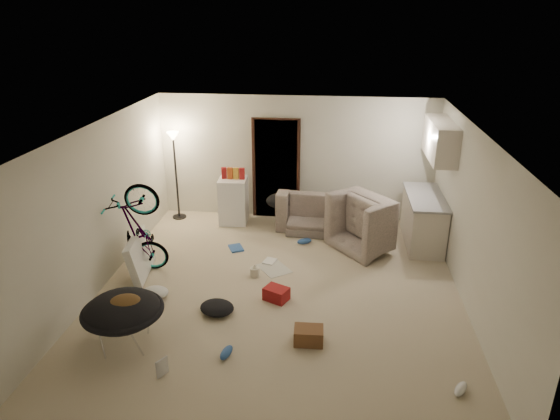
# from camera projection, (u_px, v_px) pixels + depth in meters

# --- Properties ---
(floor) EXTENTS (5.50, 6.00, 0.02)m
(floor) POSITION_uv_depth(u_px,v_px,m) (279.00, 291.00, 7.71)
(floor) COLOR #BFB193
(floor) RESTS_ON ground
(ceiling) EXTENTS (5.50, 6.00, 0.02)m
(ceiling) POSITION_uv_depth(u_px,v_px,m) (279.00, 130.00, 6.77)
(ceiling) COLOR white
(ceiling) RESTS_ON wall_back
(wall_back) EXTENTS (5.50, 0.02, 2.50)m
(wall_back) POSITION_uv_depth(u_px,v_px,m) (296.00, 158.00, 10.01)
(wall_back) COLOR beige
(wall_back) RESTS_ON floor
(wall_front) EXTENTS (5.50, 0.02, 2.50)m
(wall_front) POSITION_uv_depth(u_px,v_px,m) (240.00, 344.00, 4.47)
(wall_front) COLOR beige
(wall_front) RESTS_ON floor
(wall_left) EXTENTS (0.02, 6.00, 2.50)m
(wall_left) POSITION_uv_depth(u_px,v_px,m) (98.00, 208.00, 7.53)
(wall_left) COLOR beige
(wall_left) RESTS_ON floor
(wall_right) EXTENTS (0.02, 6.00, 2.50)m
(wall_right) POSITION_uv_depth(u_px,v_px,m) (475.00, 224.00, 6.95)
(wall_right) COLOR beige
(wall_right) RESTS_ON floor
(doorway) EXTENTS (0.85, 0.10, 2.04)m
(doorway) POSITION_uv_depth(u_px,v_px,m) (276.00, 169.00, 10.10)
(doorway) COLOR black
(doorway) RESTS_ON floor
(door_trim) EXTENTS (0.97, 0.04, 2.10)m
(door_trim) POSITION_uv_depth(u_px,v_px,m) (276.00, 170.00, 10.08)
(door_trim) COLOR #331A11
(door_trim) RESTS_ON floor
(floor_lamp) EXTENTS (0.28, 0.28, 1.81)m
(floor_lamp) POSITION_uv_depth(u_px,v_px,m) (175.00, 157.00, 9.91)
(floor_lamp) COLOR black
(floor_lamp) RESTS_ON floor
(kitchen_counter) EXTENTS (0.60, 1.50, 0.88)m
(kitchen_counter) POSITION_uv_depth(u_px,v_px,m) (423.00, 220.00, 9.13)
(kitchen_counter) COLOR beige
(kitchen_counter) RESTS_ON floor
(counter_top) EXTENTS (0.64, 1.54, 0.04)m
(counter_top) POSITION_uv_depth(u_px,v_px,m) (426.00, 197.00, 8.96)
(counter_top) COLOR gray
(counter_top) RESTS_ON kitchen_counter
(kitchen_uppers) EXTENTS (0.38, 1.40, 0.65)m
(kitchen_uppers) POSITION_uv_depth(u_px,v_px,m) (440.00, 140.00, 8.55)
(kitchen_uppers) COLOR beige
(kitchen_uppers) RESTS_ON wall_right
(sofa) EXTENTS (2.03, 0.90, 0.58)m
(sofa) POSITION_uv_depth(u_px,v_px,m) (328.00, 215.00, 9.78)
(sofa) COLOR #383F38
(sofa) RESTS_ON floor
(armchair) EXTENTS (1.51, 1.52, 0.75)m
(armchair) POSITION_uv_depth(u_px,v_px,m) (376.00, 226.00, 9.06)
(armchair) COLOR #383F38
(armchair) RESTS_ON floor
(bicycle) EXTENTS (1.65, 0.78, 0.93)m
(bicycle) POSITION_uv_depth(u_px,v_px,m) (141.00, 249.00, 8.09)
(bicycle) COLOR black
(bicycle) RESTS_ON floor
(book_asset) EXTENTS (0.29, 0.27, 0.02)m
(book_asset) POSITION_uv_depth(u_px,v_px,m) (157.00, 379.00, 5.85)
(book_asset) COLOR maroon
(book_asset) RESTS_ON floor
(mini_fridge) EXTENTS (0.57, 0.57, 0.92)m
(mini_fridge) POSITION_uv_depth(u_px,v_px,m) (233.00, 201.00, 10.01)
(mini_fridge) COLOR white
(mini_fridge) RESTS_ON floor
(snack_box_0) EXTENTS (0.12, 0.10, 0.30)m
(snack_box_0) POSITION_uv_depth(u_px,v_px,m) (224.00, 175.00, 9.83)
(snack_box_0) COLOR maroon
(snack_box_0) RESTS_ON mini_fridge
(snack_box_1) EXTENTS (0.10, 0.08, 0.30)m
(snack_box_1) POSITION_uv_depth(u_px,v_px,m) (230.00, 175.00, 9.82)
(snack_box_1) COLOR #B64716
(snack_box_1) RESTS_ON mini_fridge
(snack_box_2) EXTENTS (0.11, 0.08, 0.30)m
(snack_box_2) POSITION_uv_depth(u_px,v_px,m) (236.00, 175.00, 9.80)
(snack_box_2) COLOR gold
(snack_box_2) RESTS_ON mini_fridge
(snack_box_3) EXTENTS (0.10, 0.07, 0.30)m
(snack_box_3) POSITION_uv_depth(u_px,v_px,m) (242.00, 175.00, 9.79)
(snack_box_3) COLOR maroon
(snack_box_3) RESTS_ON mini_fridge
(saucer_chair) EXTENTS (1.03, 1.03, 0.73)m
(saucer_chair) POSITION_uv_depth(u_px,v_px,m) (124.00, 317.00, 6.28)
(saucer_chair) COLOR silver
(saucer_chair) RESTS_ON floor
(hoodie) EXTENTS (0.57, 0.52, 0.22)m
(hoodie) POSITION_uv_depth(u_px,v_px,m) (125.00, 305.00, 6.17)
(hoodie) COLOR #54391D
(hoodie) RESTS_ON saucer_chair
(sofa_drape) EXTENTS (0.63, 0.54, 0.28)m
(sofa_drape) POSITION_uv_depth(u_px,v_px,m) (280.00, 201.00, 9.79)
(sofa_drape) COLOR black
(sofa_drape) RESTS_ON sofa
(tv_box) EXTENTS (0.39, 1.02, 0.67)m
(tv_box) POSITION_uv_depth(u_px,v_px,m) (140.00, 256.00, 8.07)
(tv_box) COLOR silver
(tv_box) RESTS_ON floor
(drink_case_a) EXTENTS (0.39, 0.28, 0.22)m
(drink_case_a) POSITION_uv_depth(u_px,v_px,m) (309.00, 335.00, 6.46)
(drink_case_a) COLOR brown
(drink_case_a) RESTS_ON floor
(drink_case_b) EXTENTS (0.42, 0.38, 0.20)m
(drink_case_b) POSITION_uv_depth(u_px,v_px,m) (276.00, 294.00, 7.42)
(drink_case_b) COLOR maroon
(drink_case_b) RESTS_ON floor
(juicer) EXTENTS (0.15, 0.15, 0.21)m
(juicer) POSITION_uv_depth(u_px,v_px,m) (255.00, 271.00, 8.08)
(juicer) COLOR beige
(juicer) RESTS_ON floor
(newspaper) EXTENTS (0.66, 0.68, 0.01)m
(newspaper) POSITION_uv_depth(u_px,v_px,m) (274.00, 268.00, 8.35)
(newspaper) COLOR #BBB8AD
(newspaper) RESTS_ON floor
(book_blue) EXTENTS (0.34, 0.38, 0.03)m
(book_blue) POSITION_uv_depth(u_px,v_px,m) (236.00, 248.00, 9.03)
(book_blue) COLOR #2B549D
(book_blue) RESTS_ON floor
(book_white) EXTENTS (0.25, 0.29, 0.02)m
(book_white) POSITION_uv_depth(u_px,v_px,m) (270.00, 261.00, 8.57)
(book_white) COLOR silver
(book_white) RESTS_ON floor
(shoe_0) EXTENTS (0.31, 0.23, 0.11)m
(shoe_0) POSITION_uv_depth(u_px,v_px,m) (304.00, 241.00, 9.21)
(shoe_0) COLOR #2B549D
(shoe_0) RESTS_ON floor
(shoe_2) EXTENTS (0.18, 0.30, 0.10)m
(shoe_2) POSITION_uv_depth(u_px,v_px,m) (226.00, 352.00, 6.23)
(shoe_2) COLOR #2B549D
(shoe_2) RESTS_ON floor
(shoe_4) EXTENTS (0.24, 0.29, 0.10)m
(shoe_4) POSITION_uv_depth(u_px,v_px,m) (461.00, 389.00, 5.64)
(shoe_4) COLOR white
(shoe_4) RESTS_ON floor
(clothes_lump_a) EXTENTS (0.60, 0.55, 0.16)m
(clothes_lump_a) POSITION_uv_depth(u_px,v_px,m) (217.00, 308.00, 7.11)
(clothes_lump_a) COLOR black
(clothes_lump_a) RESTS_ON floor
(clothes_lump_b) EXTENTS (0.58, 0.53, 0.16)m
(clothes_lump_b) POSITION_uv_depth(u_px,v_px,m) (304.00, 228.00, 9.72)
(clothes_lump_b) COLOR black
(clothes_lump_b) RESTS_ON floor
(clothes_lump_c) EXTENTS (0.48, 0.44, 0.13)m
(clothes_lump_c) POSITION_uv_depth(u_px,v_px,m) (155.00, 292.00, 7.53)
(clothes_lump_c) COLOR silver
(clothes_lump_c) RESTS_ON floor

